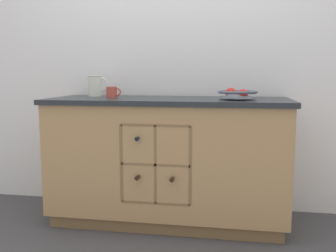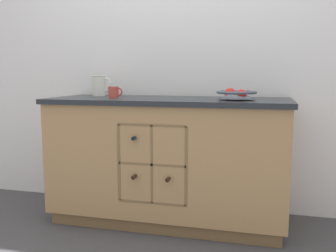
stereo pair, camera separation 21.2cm
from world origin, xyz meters
name	(u,v)px [view 1 (the left image)]	position (x,y,z in m)	size (l,w,h in m)	color
ground_plane	(168,220)	(0.00, 0.00, 0.00)	(14.00, 14.00, 0.00)	#424247
back_wall	(176,48)	(0.00, 0.37, 1.27)	(4.40, 0.06, 2.55)	white
kitchen_island	(168,160)	(0.00, 0.00, 0.46)	(1.70, 0.67, 0.90)	brown
fruit_bowl	(237,94)	(0.48, -0.06, 0.94)	(0.27, 0.27, 0.08)	#4C5666
white_pitcher	(95,85)	(-0.60, 0.17, 0.99)	(0.17, 0.11, 0.16)	silver
ceramic_mug	(112,92)	(-0.42, 0.02, 0.94)	(0.11, 0.08, 0.08)	#B7473D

